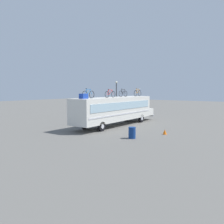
# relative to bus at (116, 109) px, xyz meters

# --- Properties ---
(ground_plane) EXTENTS (120.00, 120.00, 0.00)m
(ground_plane) POSITION_rel_bus_xyz_m (-0.23, 0.00, -1.81)
(ground_plane) COLOR #605E59
(bus) EXTENTS (13.22, 2.50, 3.10)m
(bus) POSITION_rel_bus_xyz_m (0.00, 0.00, 0.00)
(bus) COLOR silver
(bus) RESTS_ON ground
(luggage_bag_1) EXTENTS (0.71, 0.54, 0.47)m
(luggage_bag_1) POSITION_rel_bus_xyz_m (-5.03, 0.11, 1.52)
(luggage_bag_1) COLOR #193899
(luggage_bag_1) RESTS_ON bus
(rooftop_bicycle_1) EXTENTS (1.72, 0.44, 0.96)m
(rooftop_bicycle_1) POSITION_rel_bus_xyz_m (-4.37, 0.12, 1.69)
(rooftop_bicycle_1) COLOR black
(rooftop_bicycle_1) RESTS_ON bus
(rooftop_bicycle_2) EXTENTS (1.75, 0.44, 0.89)m
(rooftop_bicycle_2) POSITION_rel_bus_xyz_m (-1.44, -0.29, 1.66)
(rooftop_bicycle_2) COLOR black
(rooftop_bicycle_2) RESTS_ON bus
(rooftop_bicycle_3) EXTENTS (1.68, 0.44, 0.92)m
(rooftop_bicycle_3) POSITION_rel_bus_xyz_m (1.39, -0.03, 1.67)
(rooftop_bicycle_3) COLOR black
(rooftop_bicycle_3) RESTS_ON bus
(rooftop_bicycle_4) EXTENTS (1.74, 0.44, 0.98)m
(rooftop_bicycle_4) POSITION_rel_bus_xyz_m (4.38, -0.20, 1.69)
(rooftop_bicycle_4) COLOR black
(rooftop_bicycle_4) RESTS_ON bus
(trash_bin) EXTENTS (0.58, 0.58, 0.93)m
(trash_bin) POSITION_rel_bus_xyz_m (-4.98, -5.13, -1.35)
(trash_bin) COLOR navy
(trash_bin) RESTS_ON ground
(traffic_cone) EXTENTS (0.35, 0.35, 0.45)m
(traffic_cone) POSITION_rel_bus_xyz_m (-1.80, -6.57, -1.59)
(traffic_cone) COLOR orange
(traffic_cone) RESTS_ON ground
(street_lamp) EXTENTS (0.32, 0.32, 5.16)m
(street_lamp) POSITION_rel_bus_xyz_m (7.85, 5.43, 1.27)
(street_lamp) COLOR #38383D
(street_lamp) RESTS_ON ground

